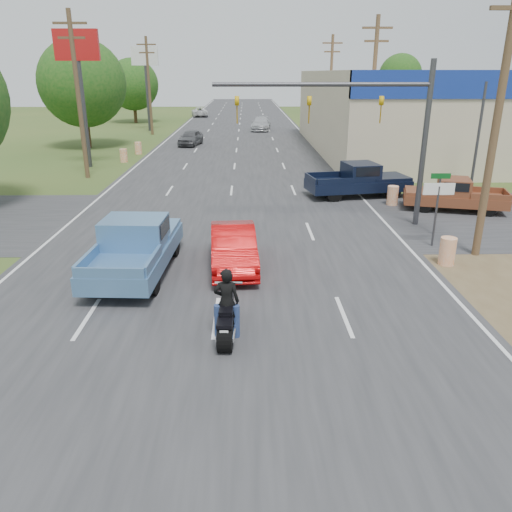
{
  "coord_description": "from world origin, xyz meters",
  "views": [
    {
      "loc": [
        0.88,
        -4.52,
        6.46
      ],
      "look_at": [
        1.15,
        9.47,
        1.3
      ],
      "focal_mm": 35.0,
      "sensor_mm": 36.0,
      "label": 1
    }
  ],
  "objects_px": {
    "red_convertible": "(233,248)",
    "distant_car_grey": "(191,138)",
    "rider": "(227,305)",
    "brown_pickup": "(452,194)",
    "distant_car_white": "(200,112)",
    "motorcycle": "(227,319)",
    "blue_pickup": "(136,245)",
    "distant_car_silver": "(261,124)",
    "navy_pickup": "(360,180)"
  },
  "relations": [
    {
      "from": "rider",
      "to": "distant_car_grey",
      "type": "height_order",
      "value": "rider"
    },
    {
      "from": "distant_car_grey",
      "to": "distant_car_white",
      "type": "bearing_deg",
      "value": 103.41
    },
    {
      "from": "red_convertible",
      "to": "distant_car_silver",
      "type": "distance_m",
      "value": 44.2
    },
    {
      "from": "motorcycle",
      "to": "distant_car_grey",
      "type": "height_order",
      "value": "distant_car_grey"
    },
    {
      "from": "motorcycle",
      "to": "rider",
      "type": "xyz_separation_m",
      "value": [
        0.0,
        0.07,
        0.36
      ]
    },
    {
      "from": "brown_pickup",
      "to": "navy_pickup",
      "type": "bearing_deg",
      "value": 66.92
    },
    {
      "from": "brown_pickup",
      "to": "distant_car_silver",
      "type": "distance_m",
      "value": 37.57
    },
    {
      "from": "distant_car_silver",
      "to": "distant_car_white",
      "type": "xyz_separation_m",
      "value": [
        -8.95,
        19.81,
        -0.07
      ]
    },
    {
      "from": "blue_pickup",
      "to": "distant_car_white",
      "type": "xyz_separation_m",
      "value": [
        -3.46,
        64.29,
        -0.27
      ]
    },
    {
      "from": "distant_car_grey",
      "to": "distant_car_silver",
      "type": "xyz_separation_m",
      "value": [
        6.95,
        12.82,
        0.06
      ]
    },
    {
      "from": "blue_pickup",
      "to": "distant_car_grey",
      "type": "height_order",
      "value": "blue_pickup"
    },
    {
      "from": "navy_pickup",
      "to": "brown_pickup",
      "type": "relative_size",
      "value": 1.14
    },
    {
      "from": "brown_pickup",
      "to": "distant_car_grey",
      "type": "xyz_separation_m",
      "value": [
        -15.38,
        23.79,
        -0.11
      ]
    },
    {
      "from": "rider",
      "to": "blue_pickup",
      "type": "height_order",
      "value": "blue_pickup"
    },
    {
      "from": "red_convertible",
      "to": "rider",
      "type": "distance_m",
      "value": 4.95
    },
    {
      "from": "red_convertible",
      "to": "distant_car_grey",
      "type": "bearing_deg",
      "value": 94.85
    },
    {
      "from": "red_convertible",
      "to": "motorcycle",
      "type": "xyz_separation_m",
      "value": [
        -0.05,
        -5.02,
        -0.18
      ]
    },
    {
      "from": "blue_pickup",
      "to": "distant_car_white",
      "type": "relative_size",
      "value": 1.18
    },
    {
      "from": "rider",
      "to": "brown_pickup",
      "type": "height_order",
      "value": "rider"
    },
    {
      "from": "red_convertible",
      "to": "distant_car_grey",
      "type": "xyz_separation_m",
      "value": [
        -4.74,
        31.32,
        -0.02
      ]
    },
    {
      "from": "rider",
      "to": "navy_pickup",
      "type": "relative_size",
      "value": 0.31
    },
    {
      "from": "brown_pickup",
      "to": "distant_car_white",
      "type": "height_order",
      "value": "brown_pickup"
    },
    {
      "from": "distant_car_grey",
      "to": "distant_car_white",
      "type": "height_order",
      "value": "distant_car_grey"
    },
    {
      "from": "red_convertible",
      "to": "brown_pickup",
      "type": "distance_m",
      "value": 13.04
    },
    {
      "from": "distant_car_grey",
      "to": "distant_car_silver",
      "type": "relative_size",
      "value": 0.79
    },
    {
      "from": "rider",
      "to": "distant_car_grey",
      "type": "distance_m",
      "value": 36.57
    },
    {
      "from": "navy_pickup",
      "to": "distant_car_silver",
      "type": "bearing_deg",
      "value": 177.43
    },
    {
      "from": "motorcycle",
      "to": "navy_pickup",
      "type": "height_order",
      "value": "navy_pickup"
    },
    {
      "from": "distant_car_grey",
      "to": "distant_car_white",
      "type": "distance_m",
      "value": 32.69
    },
    {
      "from": "motorcycle",
      "to": "blue_pickup",
      "type": "relative_size",
      "value": 0.41
    },
    {
      "from": "motorcycle",
      "to": "distant_car_white",
      "type": "bearing_deg",
      "value": 97.69
    },
    {
      "from": "blue_pickup",
      "to": "navy_pickup",
      "type": "relative_size",
      "value": 1.0
    },
    {
      "from": "rider",
      "to": "navy_pickup",
      "type": "bearing_deg",
      "value": -111.42
    },
    {
      "from": "red_convertible",
      "to": "distant_car_white",
      "type": "height_order",
      "value": "red_convertible"
    },
    {
      "from": "navy_pickup",
      "to": "distant_car_white",
      "type": "bearing_deg",
      "value": -176.07
    },
    {
      "from": "red_convertible",
      "to": "motorcycle",
      "type": "distance_m",
      "value": 5.02
    },
    {
      "from": "blue_pickup",
      "to": "brown_pickup",
      "type": "relative_size",
      "value": 1.14
    },
    {
      "from": "navy_pickup",
      "to": "blue_pickup",
      "type": "bearing_deg",
      "value": -52.72
    },
    {
      "from": "blue_pickup",
      "to": "red_convertible",
      "type": "bearing_deg",
      "value": 8.8
    },
    {
      "from": "motorcycle",
      "to": "distant_car_silver",
      "type": "distance_m",
      "value": 49.21
    },
    {
      "from": "blue_pickup",
      "to": "distant_car_white",
      "type": "distance_m",
      "value": 64.38
    },
    {
      "from": "rider",
      "to": "distant_car_silver",
      "type": "distance_m",
      "value": 49.14
    },
    {
      "from": "brown_pickup",
      "to": "distant_car_grey",
      "type": "bearing_deg",
      "value": 47.92
    },
    {
      "from": "rider",
      "to": "navy_pickup",
      "type": "distance_m",
      "value": 16.96
    },
    {
      "from": "brown_pickup",
      "to": "distant_car_silver",
      "type": "bearing_deg",
      "value": 28.01
    },
    {
      "from": "motorcycle",
      "to": "blue_pickup",
      "type": "distance_m",
      "value": 5.7
    },
    {
      "from": "brown_pickup",
      "to": "distant_car_silver",
      "type": "height_order",
      "value": "brown_pickup"
    },
    {
      "from": "motorcycle",
      "to": "rider",
      "type": "distance_m",
      "value": 0.37
    },
    {
      "from": "motorcycle",
      "to": "distant_car_grey",
      "type": "relative_size",
      "value": 0.58
    },
    {
      "from": "distant_car_white",
      "to": "distant_car_silver",
      "type": "bearing_deg",
      "value": 105.9
    }
  ]
}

